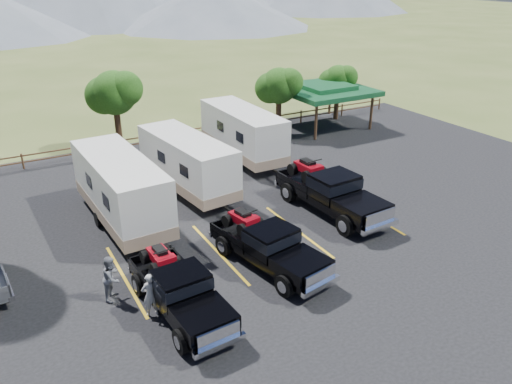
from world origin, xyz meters
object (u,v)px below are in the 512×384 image
rig_center (268,245)px  person_a (150,295)px  rig_left (179,289)px  trailer_right (243,133)px  pavilion (325,90)px  rig_right (330,191)px  person_b (112,278)px  trailer_left (121,190)px  trailer_center (187,164)px

rig_center → person_a: bearing=178.4°
rig_left → trailer_right: 15.41m
pavilion → rig_right: size_ratio=0.91×
rig_center → trailer_right: 12.42m
rig_right → person_b: rig_right is taller
trailer_left → person_b: bearing=-112.1°
rig_center → person_b: size_ratio=3.52×
person_a → rig_left: bearing=164.3°
rig_right → trailer_right: (-0.24, 8.63, 0.57)m
pavilion → rig_left: 23.91m
rig_left → trailer_left: size_ratio=0.62×
rig_center → trailer_center: trailer_center is taller
rig_left → trailer_left: bearing=85.2°
rig_left → person_b: (-1.84, 1.88, -0.04)m
trailer_left → person_a: size_ratio=5.63×
pavilion → trailer_right: (-8.73, -3.41, -1.09)m
trailer_right → person_a: trailer_right is taller
pavilion → rig_center: 20.21m
person_a → rig_right: bearing=-161.4°
pavilion → trailer_left: 19.57m
trailer_center → person_a: trailer_center is taller
rig_right → rig_center: bearing=-155.4°
rig_right → trailer_left: trailer_left is taller
person_b → rig_center: bearing=-61.3°
trailer_left → trailer_right: size_ratio=1.02×
trailer_right → person_b: bearing=-136.3°
rig_right → trailer_left: 9.93m
rig_center → rig_right: size_ratio=0.89×
trailer_center → person_a: (-5.13, -9.11, -0.76)m
rig_right → person_b: size_ratio=3.97×
trailer_right → person_a: bearing=-129.9°
rig_right → trailer_right: size_ratio=0.75×
pavilion → rig_right: pavilion is taller
person_a → pavilion: bearing=-140.6°
pavilion → trailer_left: size_ratio=0.67×
rig_left → person_a: bearing=160.9°
rig_center → person_b: 6.06m
rig_right → rig_left: bearing=-161.3°
rig_center → trailer_left: bearing=111.6°
pavilion → person_a: (-18.78, -15.57, -1.92)m
pavilion → person_a: pavilion is taller
rig_left → trailer_right: size_ratio=0.63×
trailer_center → trailer_right: trailer_right is taller
rig_left → rig_center: 4.30m
trailer_left → trailer_center: bearing=22.1°
pavilion → rig_right: 14.83m
rig_center → rig_left: bearing=-176.2°
trailer_left → person_b: 6.03m
pavilion → trailer_center: pavilion is taller
trailer_right → rig_center: bearing=-113.7°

